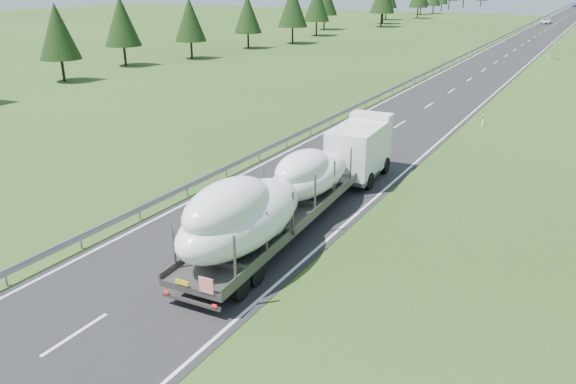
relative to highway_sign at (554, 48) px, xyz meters
The scene contains 8 objects.
ground 80.34m from the highway_sign, 95.14° to the right, with size 400.00×400.00×0.00m, color #284316.
road_surface 21.33m from the highway_sign, 109.80° to the left, with size 10.00×400.00×0.02m, color black.
guardrail 23.57m from the highway_sign, 122.08° to the left, with size 0.10×400.00×0.76m.
highway_sign is the anchor object (origin of this frame).
tree_line_left 60.87m from the highway_sign, 146.50° to the left, with size 15.95×282.78×12.44m.
boat_truck 77.04m from the highway_sign, 93.61° to the right, with size 3.86×20.83×4.43m.
distant_van 79.70m from the highway_sign, 96.93° to the left, with size 2.54×5.51×1.53m, color white.
distant_car_blue 193.70m from the highway_sign, 92.97° to the left, with size 1.43×4.11×1.35m, color #1B2C4C.
Camera 1 is at (15.28, -20.22, 12.21)m, focal length 35.00 mm.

